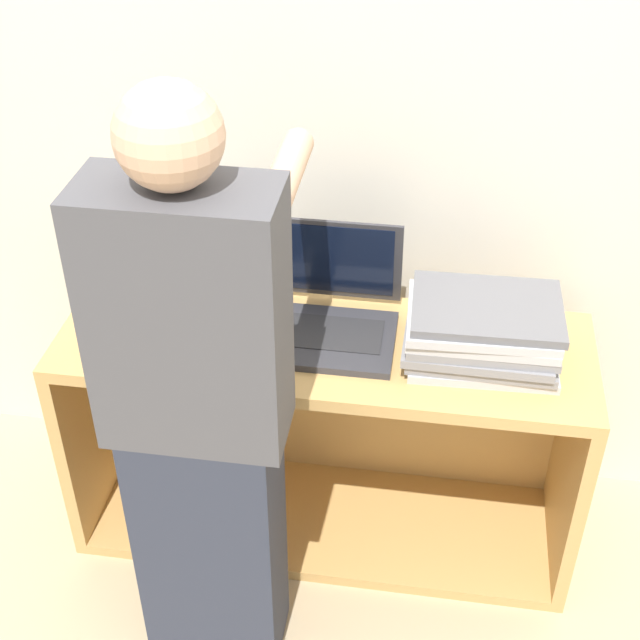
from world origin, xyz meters
TOP-DOWN VIEW (x-y plane):
  - ground_plane at (0.00, 0.00)m, footprint 12.00×12.00m
  - wall_back at (0.00, 0.58)m, footprint 8.00×0.05m
  - cart at (0.00, 0.30)m, footprint 1.42×0.47m
  - laptop_open at (0.00, 0.29)m, footprint 0.37×0.33m
  - laptop_stack_left at (-0.41, 0.24)m, footprint 0.38×0.29m
  - laptop_stack_right at (0.40, 0.23)m, footprint 0.39×0.29m
  - person at (-0.22, -0.19)m, footprint 0.40×0.52m

SIDE VIEW (x-z plane):
  - ground_plane at x=0.00m, z-range 0.00..0.00m
  - cart at x=0.00m, z-range 0.00..0.70m
  - laptop_stack_left at x=-0.41m, z-range 0.70..0.76m
  - laptop_open at x=0.00m, z-range 0.61..0.89m
  - laptop_stack_right at x=0.40m, z-range 0.70..0.86m
  - person at x=-0.22m, z-range 0.00..1.56m
  - wall_back at x=0.00m, z-range 0.00..2.40m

